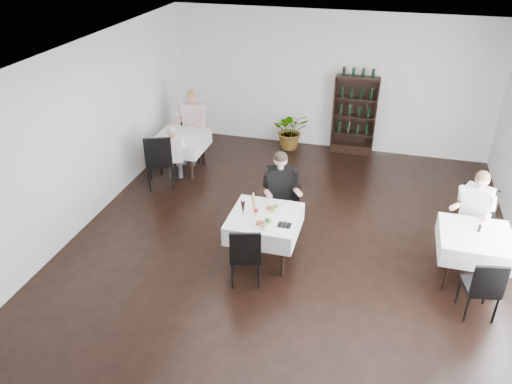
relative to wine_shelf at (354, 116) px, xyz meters
The scene contains 23 objects.
room_shell 4.40m from the wine_shelf, 97.92° to the right, with size 9.00×9.00×9.00m.
wine_shelf is the anchor object (origin of this frame).
main_table 4.41m from the wine_shelf, 101.78° to the right, with size 1.03×1.03×0.77m.
left_table 3.77m from the wine_shelf, 151.20° to the right, with size 0.98×0.98×0.77m.
right_table 4.54m from the wine_shelf, 62.38° to the right, with size 0.98×0.98×0.77m.
potted_tree 1.43m from the wine_shelf, behind, with size 0.78×0.67×0.86m, color #285C1F.
main_chair_far 3.73m from the wine_shelf, 101.62° to the right, with size 0.55×0.55×0.96m.
main_chair_near 5.11m from the wine_shelf, 101.34° to the right, with size 0.54×0.54×0.95m.
left_chair_far 3.56m from the wine_shelf, 159.63° to the right, with size 0.53×0.53×0.98m.
left_chair_near 4.32m from the wine_shelf, 142.09° to the right, with size 0.66×0.67×1.11m.
right_chair_far 4.00m from the wine_shelf, 57.55° to the right, with size 0.67×0.67×1.13m.
right_chair_near 5.32m from the wine_shelf, 66.10° to the right, with size 0.50×0.50×0.92m.
diner_main 3.72m from the wine_shelf, 102.62° to the right, with size 0.66×0.70×1.48m.
diner_left_far 3.51m from the wine_shelf, 158.63° to the right, with size 0.60×0.60×1.54m.
diner_left_near 4.01m from the wine_shelf, 142.84° to the right, with size 0.55×0.58×1.24m.
diner_right_far 4.01m from the wine_shelf, 58.16° to the right, with size 0.65×0.68×1.44m.
plate_far 4.21m from the wine_shelf, 101.29° to the right, with size 0.28×0.28×0.08m.
plate_near 4.65m from the wine_shelf, 100.58° to the right, with size 0.33×0.33×0.09m.
pilsner_dark 4.57m from the wine_shelf, 105.30° to the right, with size 0.07×0.07×0.31m.
pilsner_lager 4.38m from the wine_shelf, 104.47° to the right, with size 0.07×0.07×0.32m.
coke_bottle 4.46m from the wine_shelf, 103.28° to the right, with size 0.07×0.07×0.28m.
napkin_cutlery 4.54m from the wine_shelf, 97.05° to the right, with size 0.20×0.21×0.02m.
pepper_mill 4.47m from the wine_shelf, 61.44° to the right, with size 0.04×0.04×0.11m, color black.
Camera 1 is at (1.24, -6.12, 4.73)m, focal length 35.00 mm.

